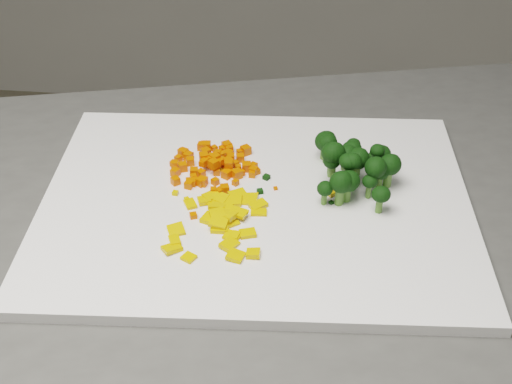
# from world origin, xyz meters

# --- Properties ---
(cutting_board) EXTENTS (0.52, 0.42, 0.01)m
(cutting_board) POSITION_xyz_m (-0.04, 0.12, 0.91)
(cutting_board) COLOR white
(cutting_board) RESTS_ON counter_block
(carrot_pile) EXTENTS (0.11, 0.11, 0.03)m
(carrot_pile) POSITION_xyz_m (-0.10, 0.18, 0.93)
(carrot_pile) COLOR #E24702
(carrot_pile) RESTS_ON cutting_board
(pepper_pile) EXTENTS (0.13, 0.13, 0.02)m
(pepper_pile) POSITION_xyz_m (-0.08, 0.07, 0.92)
(pepper_pile) COLOR #EAA80C
(pepper_pile) RESTS_ON cutting_board
(broccoli_pile) EXTENTS (0.13, 0.13, 0.06)m
(broccoli_pile) POSITION_xyz_m (0.07, 0.17, 0.94)
(broccoli_pile) COLOR black
(broccoli_pile) RESTS_ON cutting_board
(carrot_cube_0) EXTENTS (0.01, 0.01, 0.01)m
(carrot_cube_0) POSITION_xyz_m (-0.14, 0.21, 0.92)
(carrot_cube_0) COLOR #E24702
(carrot_cube_0) RESTS_ON carrot_pile
(carrot_cube_1) EXTENTS (0.01, 0.01, 0.01)m
(carrot_cube_1) POSITION_xyz_m (-0.11, 0.14, 0.92)
(carrot_cube_1) COLOR #E24702
(carrot_cube_1) RESTS_ON carrot_pile
(carrot_cube_2) EXTENTS (0.01, 0.01, 0.01)m
(carrot_cube_2) POSITION_xyz_m (-0.10, 0.18, 0.92)
(carrot_cube_2) COLOR #E24702
(carrot_cube_2) RESTS_ON carrot_pile
(carrot_cube_3) EXTENTS (0.01, 0.01, 0.01)m
(carrot_cube_3) POSITION_xyz_m (-0.08, 0.17, 0.92)
(carrot_cube_3) COLOR #E24702
(carrot_cube_3) RESTS_ON carrot_pile
(carrot_cube_4) EXTENTS (0.01, 0.01, 0.01)m
(carrot_cube_4) POSITION_xyz_m (-0.11, 0.18, 0.93)
(carrot_cube_4) COLOR #E24702
(carrot_cube_4) RESTS_ON carrot_pile
(carrot_cube_5) EXTENTS (0.01, 0.01, 0.01)m
(carrot_cube_5) POSITION_xyz_m (-0.12, 0.14, 0.92)
(carrot_cube_5) COLOR #E24702
(carrot_cube_5) RESTS_ON carrot_pile
(carrot_cube_6) EXTENTS (0.01, 0.01, 0.01)m
(carrot_cube_6) POSITION_xyz_m (-0.11, 0.14, 0.92)
(carrot_cube_6) COLOR #E24702
(carrot_cube_6) RESTS_ON carrot_pile
(carrot_cube_7) EXTENTS (0.01, 0.01, 0.01)m
(carrot_cube_7) POSITION_xyz_m (-0.11, 0.18, 0.93)
(carrot_cube_7) COLOR #E24702
(carrot_cube_7) RESTS_ON carrot_pile
(carrot_cube_8) EXTENTS (0.01, 0.01, 0.01)m
(carrot_cube_8) POSITION_xyz_m (-0.15, 0.18, 0.92)
(carrot_cube_8) COLOR #E24702
(carrot_cube_8) RESTS_ON carrot_pile
(carrot_cube_9) EXTENTS (0.01, 0.01, 0.01)m
(carrot_cube_9) POSITION_xyz_m (-0.07, 0.17, 0.92)
(carrot_cube_9) COLOR #E24702
(carrot_cube_9) RESTS_ON carrot_pile
(carrot_cube_10) EXTENTS (0.01, 0.01, 0.01)m
(carrot_cube_10) POSITION_xyz_m (-0.13, 0.19, 0.92)
(carrot_cube_10) COLOR #E24702
(carrot_cube_10) RESTS_ON carrot_pile
(carrot_cube_11) EXTENTS (0.01, 0.01, 0.01)m
(carrot_cube_11) POSITION_xyz_m (-0.07, 0.18, 0.92)
(carrot_cube_11) COLOR #E24702
(carrot_cube_11) RESTS_ON carrot_pile
(carrot_cube_12) EXTENTS (0.01, 0.01, 0.01)m
(carrot_cube_12) POSITION_xyz_m (-0.13, 0.15, 0.92)
(carrot_cube_12) COLOR #E24702
(carrot_cube_12) RESTS_ON carrot_pile
(carrot_cube_13) EXTENTS (0.01, 0.01, 0.01)m
(carrot_cube_13) POSITION_xyz_m (-0.14, 0.14, 0.92)
(carrot_cube_13) COLOR #E24702
(carrot_cube_13) RESTS_ON carrot_pile
(carrot_cube_14) EXTENTS (0.01, 0.01, 0.01)m
(carrot_cube_14) POSITION_xyz_m (-0.06, 0.18, 0.92)
(carrot_cube_14) COLOR #E24702
(carrot_cube_14) RESTS_ON carrot_pile
(carrot_cube_15) EXTENTS (0.01, 0.01, 0.01)m
(carrot_cube_15) POSITION_xyz_m (-0.11, 0.19, 0.92)
(carrot_cube_15) COLOR #E24702
(carrot_cube_15) RESTS_ON carrot_pile
(carrot_cube_16) EXTENTS (0.01, 0.01, 0.01)m
(carrot_cube_16) POSITION_xyz_m (-0.09, 0.23, 0.92)
(carrot_cube_16) COLOR #E24702
(carrot_cube_16) RESTS_ON carrot_pile
(carrot_cube_17) EXTENTS (0.01, 0.01, 0.01)m
(carrot_cube_17) POSITION_xyz_m (-0.05, 0.17, 0.92)
(carrot_cube_17) COLOR #E24702
(carrot_cube_17) RESTS_ON carrot_pile
(carrot_cube_18) EXTENTS (0.01, 0.01, 0.01)m
(carrot_cube_18) POSITION_xyz_m (-0.11, 0.16, 0.92)
(carrot_cube_18) COLOR #E24702
(carrot_cube_18) RESTS_ON carrot_pile
(carrot_cube_19) EXTENTS (0.01, 0.01, 0.01)m
(carrot_cube_19) POSITION_xyz_m (-0.12, 0.22, 0.92)
(carrot_cube_19) COLOR #E24702
(carrot_cube_19) RESTS_ON carrot_pile
(carrot_cube_20) EXTENTS (0.02, 0.02, 0.01)m
(carrot_cube_20) POSITION_xyz_m (-0.10, 0.18, 0.93)
(carrot_cube_20) COLOR #E24702
(carrot_cube_20) RESTS_ON carrot_pile
(carrot_cube_21) EXTENTS (0.01, 0.01, 0.01)m
(carrot_cube_21) POSITION_xyz_m (-0.09, 0.22, 0.92)
(carrot_cube_21) COLOR #E24702
(carrot_cube_21) RESTS_ON carrot_pile
(carrot_cube_22) EXTENTS (0.01, 0.01, 0.01)m
(carrot_cube_22) POSITION_xyz_m (-0.15, 0.16, 0.92)
(carrot_cube_22) COLOR #E24702
(carrot_cube_22) RESTS_ON carrot_pile
(carrot_cube_23) EXTENTS (0.01, 0.01, 0.01)m
(carrot_cube_23) POSITION_xyz_m (-0.10, 0.17, 0.93)
(carrot_cube_23) COLOR #E24702
(carrot_cube_23) RESTS_ON carrot_pile
(carrot_cube_24) EXTENTS (0.01, 0.01, 0.01)m
(carrot_cube_24) POSITION_xyz_m (-0.09, 0.13, 0.92)
(carrot_cube_24) COLOR #E24702
(carrot_cube_24) RESTS_ON carrot_pile
(carrot_cube_25) EXTENTS (0.02, 0.02, 0.01)m
(carrot_cube_25) POSITION_xyz_m (-0.07, 0.22, 0.92)
(carrot_cube_25) COLOR #E24702
(carrot_cube_25) RESTS_ON carrot_pile
(carrot_cube_26) EXTENTS (0.01, 0.01, 0.01)m
(carrot_cube_26) POSITION_xyz_m (-0.14, 0.20, 0.92)
(carrot_cube_26) COLOR #E24702
(carrot_cube_26) RESTS_ON carrot_pile
(carrot_cube_27) EXTENTS (0.01, 0.01, 0.01)m
(carrot_cube_27) POSITION_xyz_m (-0.10, 0.20, 0.93)
(carrot_cube_27) COLOR #E24702
(carrot_cube_27) RESTS_ON carrot_pile
(carrot_cube_28) EXTENTS (0.01, 0.01, 0.01)m
(carrot_cube_28) POSITION_xyz_m (-0.09, 0.19, 0.92)
(carrot_cube_28) COLOR #E24702
(carrot_cube_28) RESTS_ON carrot_pile
(carrot_cube_29) EXTENTS (0.01, 0.01, 0.01)m
(carrot_cube_29) POSITION_xyz_m (-0.11, 0.19, 0.92)
(carrot_cube_29) COLOR #E24702
(carrot_cube_29) RESTS_ON carrot_pile
(carrot_cube_30) EXTENTS (0.01, 0.01, 0.01)m
(carrot_cube_30) POSITION_xyz_m (-0.10, 0.18, 0.93)
(carrot_cube_30) COLOR #E24702
(carrot_cube_30) RESTS_ON carrot_pile
(carrot_cube_31) EXTENTS (0.01, 0.01, 0.01)m
(carrot_cube_31) POSITION_xyz_m (-0.12, 0.22, 0.92)
(carrot_cube_31) COLOR #E24702
(carrot_cube_31) RESTS_ON carrot_pile
(carrot_cube_32) EXTENTS (0.01, 0.01, 0.01)m
(carrot_cube_32) POSITION_xyz_m (-0.12, 0.22, 0.92)
(carrot_cube_32) COLOR #E24702
(carrot_cube_32) RESTS_ON carrot_pile
(carrot_cube_33) EXTENTS (0.01, 0.01, 0.01)m
(carrot_cube_33) POSITION_xyz_m (-0.07, 0.22, 0.92)
(carrot_cube_33) COLOR #E24702
(carrot_cube_33) RESTS_ON carrot_pile
(carrot_cube_34) EXTENTS (0.01, 0.01, 0.01)m
(carrot_cube_34) POSITION_xyz_m (-0.07, 0.15, 0.92)
(carrot_cube_34) COLOR #E24702
(carrot_cube_34) RESTS_ON carrot_pile
(carrot_cube_35) EXTENTS (0.01, 0.01, 0.01)m
(carrot_cube_35) POSITION_xyz_m (-0.08, 0.17, 0.93)
(carrot_cube_35) COLOR #E24702
(carrot_cube_35) RESTS_ON carrot_pile
(carrot_cube_36) EXTENTS (0.01, 0.01, 0.01)m
(carrot_cube_36) POSITION_xyz_m (-0.09, 0.15, 0.92)
(carrot_cube_36) COLOR #E24702
(carrot_cube_36) RESTS_ON carrot_pile
(carrot_cube_37) EXTENTS (0.01, 0.01, 0.01)m
(carrot_cube_37) POSITION_xyz_m (-0.09, 0.21, 0.92)
(carrot_cube_37) COLOR #E24702
(carrot_cube_37) RESTS_ON carrot_pile
(carrot_cube_38) EXTENTS (0.01, 0.01, 0.01)m
(carrot_cube_38) POSITION_xyz_m (-0.08, 0.19, 0.92)
(carrot_cube_38) COLOR #E24702
(carrot_cube_38) RESTS_ON carrot_pile
(carrot_cube_39) EXTENTS (0.01, 0.01, 0.01)m
(carrot_cube_39) POSITION_xyz_m (-0.15, 0.21, 0.92)
(carrot_cube_39) COLOR #E24702
(carrot_cube_39) RESTS_ON carrot_pile
(carrot_cube_40) EXTENTS (0.01, 0.01, 0.01)m
(carrot_cube_40) POSITION_xyz_m (-0.11, 0.17, 0.93)
(carrot_cube_40) COLOR #E24702
(carrot_cube_40) RESTS_ON carrot_pile
(carrot_cube_41) EXTENTS (0.01, 0.01, 0.01)m
(carrot_cube_41) POSITION_xyz_m (-0.05, 0.19, 0.92)
(carrot_cube_41) COLOR #E24702
(carrot_cube_41) RESTS_ON carrot_pile
(carrot_cube_42) EXTENTS (0.01, 0.01, 0.01)m
(carrot_cube_42) POSITION_xyz_m (-0.12, 0.14, 0.92)
(carrot_cube_42) COLOR #E24702
(carrot_cube_42) RESTS_ON carrot_pile
(carrot_cube_43) EXTENTS (0.01, 0.01, 0.01)m
(carrot_cube_43) POSITION_xyz_m (-0.10, 0.18, 0.92)
(carrot_cube_43) COLOR #E24702
(carrot_cube_43) RESTS_ON carrot_pile
(carrot_cube_44) EXTENTS (0.01, 0.01, 0.01)m
(carrot_cube_44) POSITION_xyz_m (-0.10, 0.18, 0.92)
(carrot_cube_44) COLOR #E24702
(carrot_cube_44) RESTS_ON carrot_pile
(carrot_cube_45) EXTENTS (0.01, 0.01, 0.01)m
(carrot_cube_45) POSITION_xyz_m (-0.09, 0.18, 0.92)
(carrot_cube_45) COLOR #E24702
(carrot_cube_45) RESTS_ON carrot_pile
(carrot_cube_46) EXTENTS (0.01, 0.01, 0.01)m
(carrot_cube_46) POSITION_xyz_m (-0.15, 0.19, 0.92)
(carrot_cube_46) COLOR #E24702
(carrot_cube_46) RESTS_ON carrot_pile
(carrot_cube_47) EXTENTS (0.01, 0.01, 0.01)m
(carrot_cube_47) POSITION_xyz_m (-0.08, 0.18, 0.93)
(carrot_cube_47) COLOR #E24702
(carrot_cube_47) RESTS_ON carrot_pile
(carrot_cube_48) EXTENTS (0.01, 0.01, 0.01)m
(carrot_cube_48) POSITION_xyz_m (-0.11, 0.15, 0.92)
(carrot_cube_48) COLOR #E24702
(carrot_cube_48) RESTS_ON carrot_pile
(carrot_cube_49) EXTENTS (0.01, 0.01, 0.01)m
(carrot_cube_49) POSITION_xyz_m (-0.07, 0.17, 0.92)
(carrot_cube_49) COLOR #E24702
(carrot_cube_49) RESTS_ON carrot_pile
(carrot_cube_50) EXTENTS (0.01, 0.01, 0.01)m
(carrot_cube_50) POSITION_xyz_m (-0.09, 0.13, 0.92)
(carrot_cube_50) COLOR #E24702
(carrot_cube_50) RESTS_ON carrot_pile
(carrot_cube_51) EXTENTS (0.01, 0.01, 0.01)m
(carrot_cube_51) POSITION_xyz_m (-0.08, 0.20, 0.92)
(carrot_cube_51) COLOR #E24702
(carrot_cube_51) RESTS_ON carrot_pile
(carrot_cube_52) EXTENTS (0.01, 0.01, 0.01)m
(carrot_cube_52) POSITION_xyz_m (-0.12, 0.16, 0.92)
(carrot_cube_52) COLOR #E24702
(carrot_cube_52) RESTS_ON carrot_pile
(carrot_cube_53) EXTENTS (0.01, 0.01, 0.01)m
(carrot_cube_53) POSITION_xyz_m (-0.12, 0.15, 0.92)
(carrot_cube_53) COLOR #E24702
(carrot_cube_53) RESTS_ON carrot_pile
(carrot_cube_54) EXTENTS (0.01, 0.01, 0.01)m
(carrot_cube_54) POSITION_xyz_m (-0.11, 0.22, 0.92)
(carrot_cube_54) COLOR #E24702
(carrot_cube_54) RESTS_ON carrot_pile
(carrot_cube_55) EXTENTS (0.01, 0.01, 0.01)m
(carrot_cube_55) POSITION_xyz_m (-0.10, 0.22, 0.92)
(carrot_cube_55) COLOR #E24702
(carrot_cube_55) RESTS_ON carrot_pile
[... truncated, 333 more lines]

